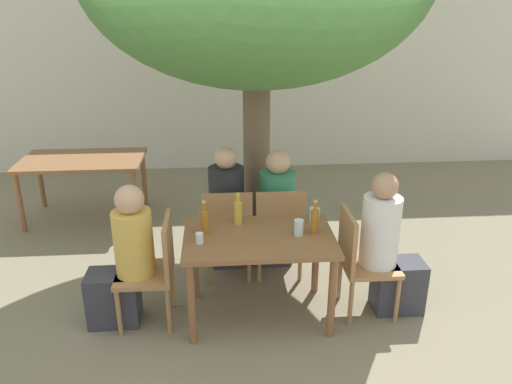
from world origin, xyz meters
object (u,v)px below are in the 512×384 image
amber_bottle_0 (205,221)px  amber_bottle_2 (315,221)px  patio_chair_3 (279,227)px  person_seated_1 (389,252)px  patio_chair_0 (155,265)px  dining_table_back (83,166)px  drinking_glass_0 (200,238)px  drinking_glass_1 (299,227)px  person_seated_2 (227,214)px  dining_table_front (259,247)px  patio_chair_1 (360,257)px  person_seated_0 (124,264)px  oil_cruet_1 (238,212)px  person_seated_3 (276,214)px  patio_chair_2 (228,229)px  drinking_glass_2 (315,215)px

amber_bottle_0 → amber_bottle_2: amber_bottle_2 is taller
patio_chair_3 → person_seated_1: (0.82, -0.61, 0.04)m
patio_chair_0 → dining_table_back: bearing=-153.8°
patio_chair_3 → drinking_glass_0: 1.02m
drinking_glass_1 → patio_chair_0: bearing=179.7°
patio_chair_3 → person_seated_2: (-0.47, 0.23, 0.05)m
dining_table_front → person_seated_1: bearing=-0.0°
patio_chair_0 → patio_chair_1: 1.64m
dining_table_back → person_seated_2: 2.09m
dining_table_front → person_seated_1: size_ratio=0.96×
patio_chair_3 → drinking_glass_1: (0.08, -0.62, 0.29)m
patio_chair_1 → patio_chair_3: same height
dining_table_back → amber_bottle_2: (2.31, -2.13, 0.19)m
amber_bottle_2 → drinking_glass_1: size_ratio=2.25×
person_seated_0 → oil_cruet_1: size_ratio=4.43×
patio_chair_0 → person_seated_3: 1.36m
person_seated_3 → patio_chair_3: bearing=90.0°
patio_chair_1 → drinking_glass_0: bearing=93.9°
patio_chair_3 → person_seated_3: (0.00, 0.23, 0.03)m
person_seated_0 → drinking_glass_1: bearing=89.7°
person_seated_1 → amber_bottle_0: size_ratio=4.40×
oil_cruet_1 → dining_table_front: bearing=-58.2°
person_seated_2 → amber_bottle_0: person_seated_2 is taller
person_seated_0 → person_seated_2: person_seated_2 is taller
person_seated_1 → patio_chair_0: bearing=90.0°
patio_chair_3 → patio_chair_1: bearing=133.7°
patio_chair_3 → person_seated_3: person_seated_3 is taller
patio_chair_2 → person_seated_0: size_ratio=0.76×
patio_chair_0 → patio_chair_2: 0.85m
patio_chair_2 → patio_chair_3: size_ratio=1.00×
person_seated_0 → drinking_glass_0: (0.60, -0.09, 0.25)m
person_seated_2 → amber_bottle_0: bearing=76.6°
patio_chair_3 → person_seated_3: 0.24m
dining_table_front → patio_chair_1: patio_chair_1 is taller
dining_table_front → person_seated_2: (-0.24, 0.85, -0.08)m
patio_chair_3 → amber_bottle_2: size_ratio=3.17×
dining_table_back → oil_cruet_1: bearing=-47.7°
person_seated_0 → patio_chair_0: bearing=90.0°
person_seated_3 → person_seated_1: bearing=134.1°
amber_bottle_2 → drinking_glass_1: 0.13m
patio_chair_2 → person_seated_3: bearing=-153.6°
dining_table_back → oil_cruet_1: (1.72, -1.90, 0.19)m
patio_chair_0 → person_seated_1: bearing=90.0°
patio_chair_3 → person_seated_2: bearing=-26.2°
dining_table_front → patio_chair_1: bearing=0.0°
patio_chair_1 → patio_chair_3: bearing=43.7°
person_seated_0 → dining_table_front: bearing=90.0°
dining_table_back → oil_cruet_1: oil_cruet_1 is taller
person_seated_1 → drinking_glass_0: 1.54m
oil_cruet_1 → drinking_glass_2: oil_cruet_1 is taller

